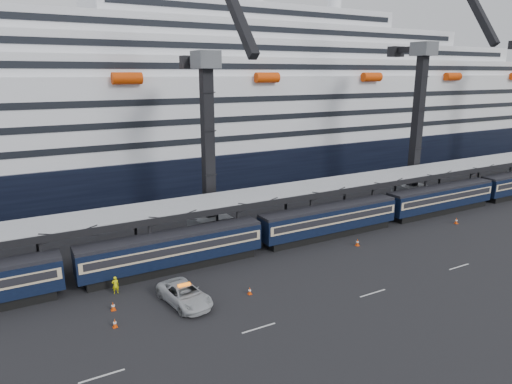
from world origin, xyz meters
TOP-DOWN VIEW (x-y plane):
  - ground at (0.00, 0.00)m, footprint 260.00×260.00m
  - train at (-4.65, 10.00)m, footprint 133.05×3.00m
  - canopy at (0.00, 14.00)m, footprint 130.00×6.25m
  - cruise_ship at (-1.08, 45.99)m, footprint 214.09×28.84m
  - crane_dark_near at (-20.00, 18.59)m, footprint 4.50×17.75m
  - crane_dark_mid at (15.00, 17.59)m, footprint 4.50×18.24m
  - pickup_truck at (-29.65, 2.61)m, footprint 3.71×6.51m
  - worker at (-34.46, 7.50)m, footprint 0.64×0.45m
  - traffic_cone_a at (-35.85, 1.71)m, footprint 0.37×0.37m
  - traffic_cone_b at (-35.36, 4.50)m, footprint 0.40×0.40m
  - traffic_cone_c at (-23.88, 1.37)m, footprint 0.36×0.36m
  - traffic_cone_d at (-7.17, 5.80)m, footprint 0.43×0.43m
  - traffic_cone_e at (9.78, 5.45)m, footprint 0.43×0.43m

SIDE VIEW (x-z plane):
  - ground at x=0.00m, z-range 0.00..0.00m
  - traffic_cone_c at x=-23.88m, z-range 0.00..0.72m
  - traffic_cone_a at x=-35.85m, z-range 0.00..0.74m
  - traffic_cone_b at x=-35.36m, z-range -0.01..0.80m
  - traffic_cone_e at x=9.78m, z-range -0.01..0.86m
  - traffic_cone_d at x=-7.17m, z-range -0.01..0.86m
  - worker at x=-34.46m, z-range 0.00..1.67m
  - pickup_truck at x=-29.65m, z-range 0.00..1.71m
  - train at x=-4.65m, z-range 0.18..4.23m
  - canopy at x=0.00m, z-range 2.49..8.01m
  - crane_dark_near at x=-20.00m, z-range -5.61..29.47m
  - cruise_ship at x=-1.08m, z-range -4.66..29.34m
  - crane_dark_mid at x=15.00m, z-range -6.46..33.18m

